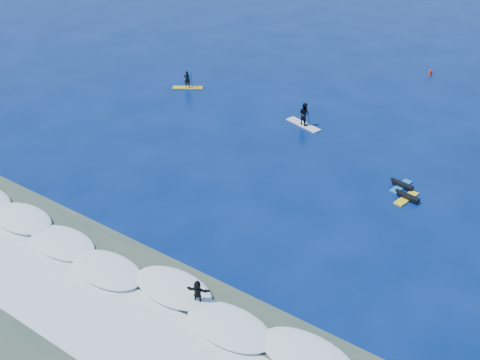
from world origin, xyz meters
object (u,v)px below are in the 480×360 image
Objects in this scene: sup_paddler_left at (187,82)px; marker_buoy at (431,72)px; sup_paddler_center at (304,116)px; prone_paddler_near at (407,197)px; wave_surfer at (198,293)px; prone_paddler_far at (401,185)px.

sup_paddler_left is 3.76× the size of marker_buoy.
sup_paddler_center is 18.61m from marker_buoy.
prone_paddler_near is 3.05× the size of marker_buoy.
wave_surfer is (5.61, -21.71, -0.07)m from sup_paddler_center.
wave_surfer reaches higher than prone_paddler_far.
marker_buoy is at bearing 23.03° from prone_paddler_far.
sup_paddler_center is at bearing 73.87° from prone_paddler_near.
prone_paddler_near is 24.63m from marker_buoy.
sup_paddler_left is 0.82× the size of sup_paddler_center.
prone_paddler_far is at bearing 52.82° from wave_surfer.
wave_surfer reaches higher than marker_buoy.
wave_surfer is 2.73× the size of marker_buoy.
sup_paddler_center reaches higher than prone_paddler_near.
prone_paddler_near is at bearing -76.18° from marker_buoy.
wave_surfer is at bearing -89.50° from marker_buoy.
prone_paddler_near is 1.12× the size of wave_surfer.
wave_surfer is at bearing 174.83° from prone_paddler_far.
sup_paddler_center is at bearing 75.39° from prone_paddler_far.
prone_paddler_near reaches higher than prone_paddler_far.
sup_paddler_left reaches higher than marker_buoy.
sup_paddler_left is 1.23× the size of prone_paddler_near.
sup_paddler_left is 25.53m from prone_paddler_near.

